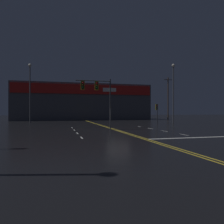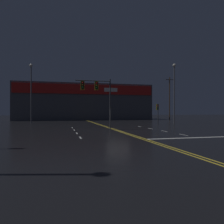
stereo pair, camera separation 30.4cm
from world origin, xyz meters
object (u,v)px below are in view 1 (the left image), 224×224
Objects in this scene: streetlight_near_right at (173,86)px; traffic_signal_corner_northeast at (157,109)px; streetlight_median_approach at (30,86)px; traffic_signal_median at (97,91)px.

traffic_signal_corner_northeast is at bearing -163.24° from streetlight_near_right.
streetlight_median_approach is (-20.42, 7.86, 4.16)m from traffic_signal_corner_northeast.
streetlight_near_right reaches higher than traffic_signal_median.
streetlight_near_right is 0.98× the size of streetlight_median_approach.
traffic_signal_median is 14.48m from traffic_signal_corner_northeast.
traffic_signal_corner_northeast is 0.32× the size of streetlight_near_right.
streetlight_median_approach is at bearing 158.94° from traffic_signal_corner_northeast.
streetlight_near_right reaches higher than traffic_signal_corner_northeast.
traffic_signal_corner_northeast is 0.31× the size of streetlight_median_approach.
streetlight_near_right is (15.15, 9.60, 2.10)m from traffic_signal_median.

